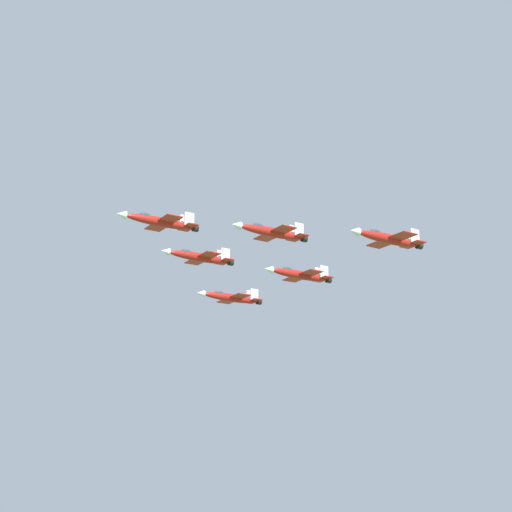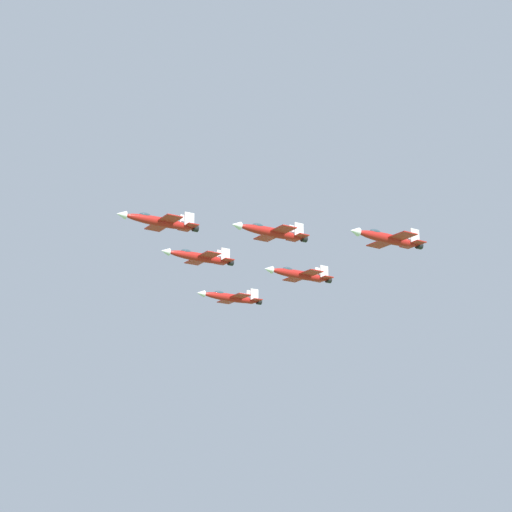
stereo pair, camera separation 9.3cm
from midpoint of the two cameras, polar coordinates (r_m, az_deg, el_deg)
The scene contains 6 objects.
jet_lead at distance 153.05m, azimuth -6.44°, elevation 2.32°, with size 10.11×15.80×3.37m.
jet_left_wingman at distance 148.68m, azimuth 1.07°, elevation 1.63°, with size 9.83×15.34×3.28m.
jet_right_wingman at distance 170.52m, azimuth -3.81°, elevation -0.06°, with size 10.27×16.06×3.43m.
jet_left_outer at distance 147.25m, azimuth 8.87°, elevation 1.17°, with size 10.18×15.83×3.40m.
jet_right_outer at distance 187.84m, azimuth -1.67°, elevation -2.80°, with size 10.31×16.12×3.44m.
jet_slot_rear at distance 166.59m, azimuth 2.96°, elevation -1.25°, with size 10.02×15.60×3.34m.
Camera 2 is at (162.76, -27.83, 86.57)m, focal length 59.69 mm.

